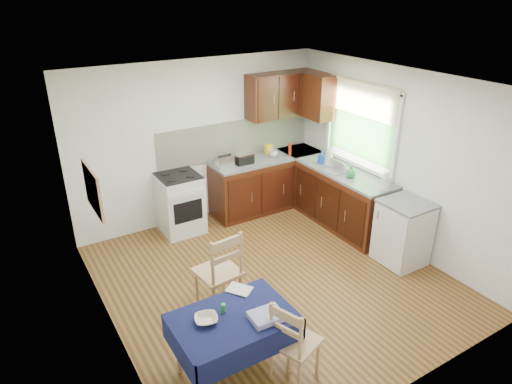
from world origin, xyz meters
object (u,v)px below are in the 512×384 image
kettle (386,181)px  chair_near (293,340)px  toaster (225,161)px  dish_rack (338,170)px  dining_table (233,326)px  chair_far (220,270)px  sandwich_press (243,158)px

kettle → chair_near: bearing=-151.6°
toaster → dish_rack: (1.37, -1.03, -0.07)m
dining_table → kettle: 3.13m
chair_far → dish_rack: dish_rack is taller
dish_rack → dining_table: bearing=-166.2°
chair_far → toaster: size_ratio=3.94×
toaster → kettle: size_ratio=1.05×
dining_table → kettle: bearing=28.7°
dining_table → chair_near: (0.42, -0.36, -0.09)m
chair_far → dining_table: bearing=63.6°
toaster → dish_rack: bearing=-48.8°
sandwich_press → toaster: bearing=-160.6°
sandwich_press → dish_rack: dish_rack is taller
toaster → sandwich_press: 0.32m
dining_table → toaster: toaster is taller
chair_near → dish_rack: bearing=-67.3°
chair_near → toaster: 3.41m
dining_table → sandwich_press: bearing=68.4°
chair_far → sandwich_press: bearing=-132.4°
dining_table → dish_rack: size_ratio=2.94×
chair_near → sandwich_press: (1.33, 3.22, 0.51)m
kettle → dining_table: bearing=-161.3°
dining_table → sandwich_press: size_ratio=3.99×
dish_rack → kettle: kettle is taller
sandwich_press → kettle: 2.21m
sandwich_press → chair_near: bearing=-93.9°
dining_table → sandwich_press: sandwich_press is taller
dining_table → chair_near: 0.57m
chair_far → chair_near: (0.09, -1.27, -0.07)m
dining_table → chair_near: bearing=-30.6°
dining_table → toaster: size_ratio=4.27×
chair_near → kettle: 2.90m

